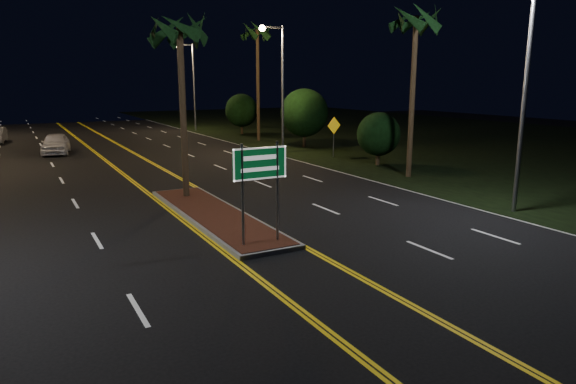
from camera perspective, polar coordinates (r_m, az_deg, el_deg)
ground at (r=14.16m, az=1.92°, el=-9.24°), size 120.00×120.00×0.00m
grass_right at (r=51.92m, az=16.74°, el=5.99°), size 40.00×110.00×0.01m
median_island at (r=20.19m, az=-8.20°, el=-2.53°), size 2.25×10.25×0.17m
highway_sign at (r=15.90m, az=-3.13°, el=2.14°), size 1.80×0.08×3.20m
streetlight_right_near at (r=21.87m, az=24.44°, el=12.41°), size 1.91×0.44×9.00m
streetlight_right_mid at (r=37.58m, az=-1.13°, el=12.95°), size 1.91×0.44×9.00m
streetlight_right_far at (r=56.09m, az=-10.82°, el=12.50°), size 1.91×0.44×9.00m
palm_median at (r=22.95m, az=-11.97°, el=17.21°), size 2.40×2.40×8.30m
palm_right_near at (r=28.88m, az=14.05°, el=17.91°), size 2.40×2.40×9.30m
palm_right_far at (r=45.89m, az=-3.43°, el=17.16°), size 2.40×2.40×10.30m
shrub_near at (r=32.58m, az=10.03°, el=6.34°), size 2.70×2.70×3.30m
shrub_mid at (r=41.04m, az=1.84°, el=8.79°), size 3.78×3.78×4.62m
shrub_far at (r=51.68m, az=-5.18°, el=9.02°), size 3.24×3.24×3.96m
car_near at (r=41.01m, az=-24.43°, el=5.11°), size 3.10×5.55×1.75m
warning_sign at (r=35.72m, az=5.12°, el=6.80°), size 1.15×0.21×2.78m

